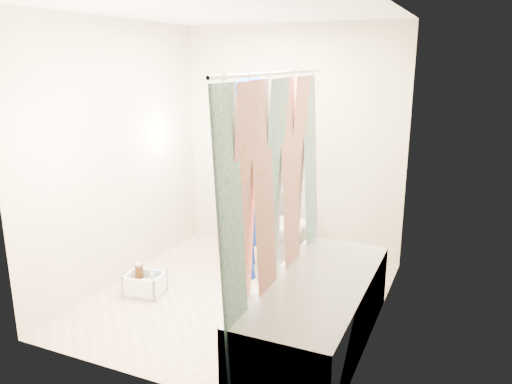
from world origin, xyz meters
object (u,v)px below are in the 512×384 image
at_px(bathtub, 317,310).
at_px(cleaning_caddy, 146,285).
at_px(plumber, 246,179).
at_px(toilet, 288,225).

height_order(bathtub, cleaning_caddy, bathtub).
relative_size(plumber, cleaning_caddy, 5.26).
distance_m(bathtub, toilet, 1.70).
height_order(toilet, plumber, plumber).
xyz_separation_m(toilet, cleaning_caddy, (-0.84, -1.36, -0.26)).
distance_m(toilet, plumber, 0.83).
bearing_deg(bathtub, plumber, 136.54).
relative_size(bathtub, toilet, 2.49).
bearing_deg(cleaning_caddy, toilet, 49.66).
distance_m(bathtub, cleaning_caddy, 1.64).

